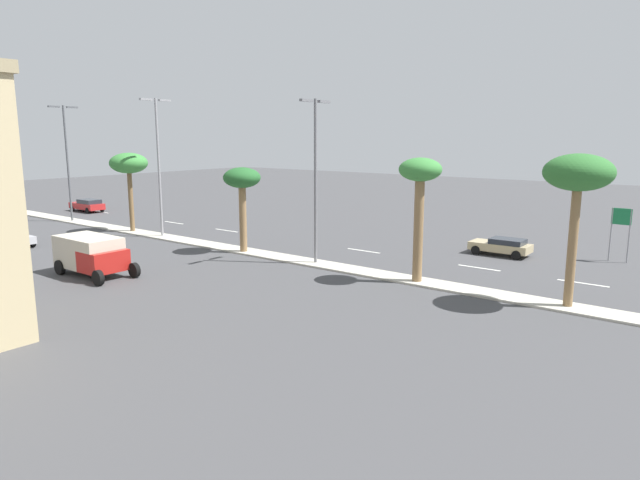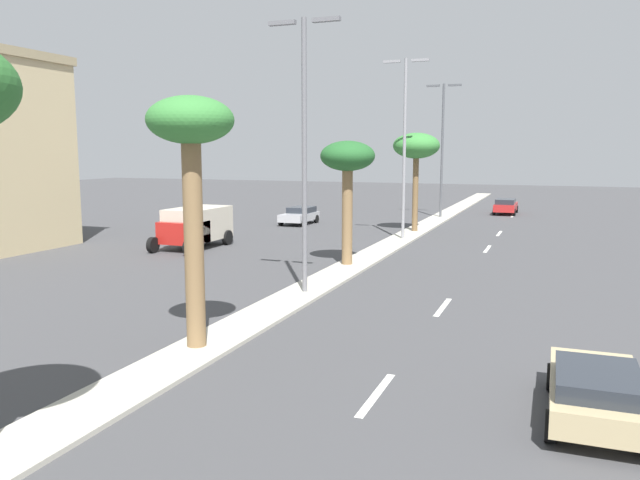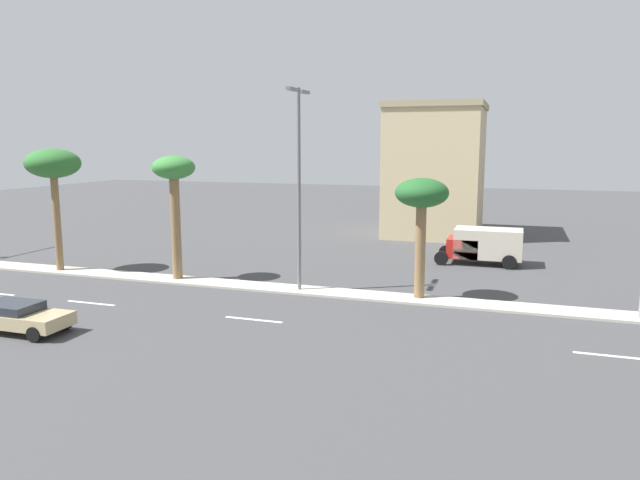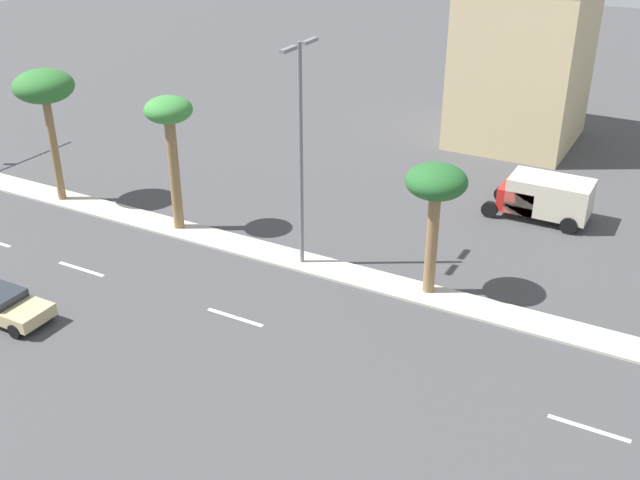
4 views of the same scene
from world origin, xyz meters
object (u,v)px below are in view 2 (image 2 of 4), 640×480
(palm_tree_mid, at_px, (191,144))
(palm_tree_trailing, at_px, (416,148))
(street_lamp_left, at_px, (304,136))
(sedan_silver_inboard, at_px, (300,215))
(palm_tree_near, at_px, (348,163))
(sedan_red_right, at_px, (506,206))
(street_lamp_leading, at_px, (442,141))
(street_lamp_center, at_px, (405,136))
(box_truck, at_px, (195,226))
(sedan_tan_center, at_px, (596,390))

(palm_tree_mid, height_order, palm_tree_trailing, palm_tree_mid)
(street_lamp_left, height_order, sedan_silver_inboard, street_lamp_left)
(palm_tree_near, height_order, sedan_red_right, palm_tree_near)
(palm_tree_mid, bearing_deg, street_lamp_leading, 89.81)
(street_lamp_left, xyz_separation_m, sedan_silver_inboard, (-9.62, 22.25, -5.54))
(palm_tree_near, xyz_separation_m, street_lamp_left, (0.36, -6.37, 1.13))
(street_lamp_center, xyz_separation_m, box_truck, (-10.72, -7.59, -5.31))
(box_truck, bearing_deg, street_lamp_left, -39.61)
(box_truck, bearing_deg, palm_tree_mid, -57.59)
(box_truck, bearing_deg, sedan_red_right, 60.54)
(street_lamp_left, distance_m, street_lamp_center, 16.44)
(street_lamp_center, xyz_separation_m, sedan_tan_center, (10.22, -25.21, -5.92))
(palm_tree_mid, relative_size, box_truck, 1.30)
(palm_tree_mid, xyz_separation_m, sedan_silver_inboard, (-9.39, 29.88, -5.16))
(sedan_tan_center, xyz_separation_m, sedan_silver_inboard, (-19.88, 31.03, 0.03))
(sedan_red_right, bearing_deg, sedan_tan_center, -83.10)
(sedan_tan_center, bearing_deg, box_truck, 139.93)
(palm_tree_mid, relative_size, palm_tree_trailing, 1.04)
(palm_tree_near, bearing_deg, sedan_tan_center, -54.95)
(sedan_red_right, bearing_deg, palm_tree_trailing, -107.23)
(street_lamp_left, relative_size, sedan_red_right, 2.32)
(palm_tree_trailing, distance_m, sedan_silver_inboard, 10.99)
(street_lamp_left, distance_m, sedan_red_right, 37.00)
(palm_tree_mid, relative_size, street_lamp_leading, 0.64)
(sedan_red_right, relative_size, box_truck, 0.84)
(street_lamp_center, height_order, street_lamp_leading, street_lamp_center)
(street_lamp_leading, bearing_deg, palm_tree_trailing, -89.93)
(sedan_tan_center, height_order, sedan_silver_inboard, sedan_silver_inboard)
(palm_tree_trailing, relative_size, box_truck, 1.25)
(palm_tree_near, bearing_deg, street_lamp_leading, 89.38)
(box_truck, bearing_deg, street_lamp_center, 35.30)
(street_lamp_center, distance_m, street_lamp_leading, 14.22)
(street_lamp_leading, bearing_deg, box_truck, -115.89)
(street_lamp_leading, relative_size, sedan_tan_center, 2.68)
(sedan_red_right, bearing_deg, street_lamp_center, -103.52)
(street_lamp_left, xyz_separation_m, street_lamp_center, (0.04, 16.44, 0.35))
(palm_tree_mid, distance_m, street_lamp_center, 24.08)
(palm_tree_mid, distance_m, palm_tree_trailing, 28.12)
(palm_tree_near, height_order, sedan_silver_inboard, palm_tree_near)
(sedan_silver_inboard, bearing_deg, street_lamp_leading, 41.45)
(palm_tree_mid, bearing_deg, box_truck, 122.41)
(street_lamp_leading, bearing_deg, street_lamp_left, -89.81)
(palm_tree_mid, height_order, sedan_red_right, palm_tree_mid)
(palm_tree_mid, xyz_separation_m, sedan_tan_center, (10.49, -1.14, -5.19))
(palm_tree_trailing, distance_m, street_lamp_left, 20.49)
(palm_tree_near, distance_m, street_lamp_leading, 24.32)
(palm_tree_near, height_order, sedan_tan_center, palm_tree_near)
(sedan_tan_center, bearing_deg, sedan_red_right, 96.90)
(sedan_red_right, distance_m, sedan_tan_center, 45.38)
(palm_tree_mid, height_order, street_lamp_left, street_lamp_left)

